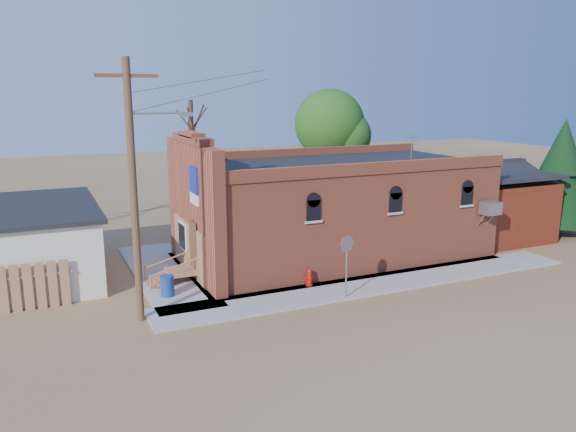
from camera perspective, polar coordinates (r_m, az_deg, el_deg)
name	(u,v)px	position (r m, az deg, el deg)	size (l,w,h in m)	color
ground	(358,297)	(22.49, 7.11, -8.14)	(120.00, 120.00, 0.00)	brown
sidewalk_south	(377,284)	(23.96, 9.07, -6.80)	(19.00, 2.20, 0.08)	#9E9991
sidewalk_west	(165,273)	(25.58, -12.39, -5.70)	(2.60, 10.00, 0.08)	#9E9991
brick_bar	(329,210)	(27.22, 4.15, 0.66)	(16.40, 7.97, 6.30)	#BF563A
red_shed	(485,196)	(33.04, 19.34, 1.95)	(5.40, 6.40, 4.30)	#621D10
utility_pole	(135,187)	(19.56, -15.29, 2.89)	(3.12, 0.26, 9.00)	#532F21
tree_bare_near	(192,128)	(31.99, -9.78, 8.81)	(2.80, 2.80, 7.65)	#4F382D
tree_leafy	(329,124)	(35.82, 4.24, 9.27)	(4.40, 4.40, 8.15)	#4F382D
evergreen_tree	(561,169)	(34.75, 26.01, 4.28)	(3.60, 3.60, 6.50)	#4F382D
fire_hydrant	(309,277)	(23.25, 2.19, -6.24)	(0.42, 0.41, 0.71)	#AE1109
stop_sign	(347,250)	(21.60, 6.00, -3.43)	(0.66, 0.23, 2.48)	gray
trash_barrel	(167,286)	(22.56, -12.17, -6.94)	(0.53, 0.53, 0.82)	navy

